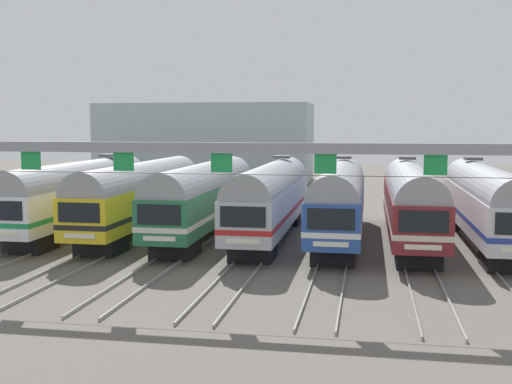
% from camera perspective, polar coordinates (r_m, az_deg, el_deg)
% --- Properties ---
extents(ground_plane, '(160.00, 160.00, 0.00)m').
position_cam_1_polar(ground_plane, '(40.22, 1.34, -4.23)').
color(ground_plane, '#5B564F').
extents(track_bed, '(27.40, 70.00, 0.15)m').
position_cam_1_polar(track_bed, '(56.88, 3.96, -1.12)').
color(track_bed, gray).
rests_on(track_bed, ground).
extents(commuter_train_white, '(2.88, 18.06, 5.05)m').
position_cam_1_polar(commuter_train_white, '(43.70, -15.67, -0.07)').
color(commuter_train_white, white).
rests_on(commuter_train_white, ground).
extents(commuter_train_yellow, '(2.88, 18.06, 4.77)m').
position_cam_1_polar(commuter_train_yellow, '(42.01, -10.37, -0.18)').
color(commuter_train_yellow, gold).
rests_on(commuter_train_yellow, ground).
extents(commuter_train_green, '(2.88, 18.06, 5.05)m').
position_cam_1_polar(commuter_train_green, '(40.70, -4.66, -0.30)').
color(commuter_train_green, '#236B42').
rests_on(commuter_train_green, ground).
extents(commuter_train_stainless, '(2.88, 18.06, 5.05)m').
position_cam_1_polar(commuter_train_stainless, '(39.83, 1.35, -0.42)').
color(commuter_train_stainless, '#B2B5BA').
rests_on(commuter_train_stainless, ground).
extents(commuter_train_blue, '(2.88, 18.06, 5.05)m').
position_cam_1_polar(commuter_train_blue, '(39.40, 7.56, -0.54)').
color(commuter_train_blue, '#284C9E').
rests_on(commuter_train_blue, ground).
extents(commuter_train_maroon, '(2.88, 18.06, 5.05)m').
position_cam_1_polar(commuter_train_maroon, '(39.45, 13.84, -0.66)').
color(commuter_train_maroon, maroon).
rests_on(commuter_train_maroon, ground).
extents(commuter_train_silver, '(2.88, 18.06, 5.05)m').
position_cam_1_polar(commuter_train_silver, '(39.97, 20.02, -0.77)').
color(commuter_train_silver, silver).
rests_on(commuter_train_silver, ground).
extents(catenary_gantry, '(31.13, 0.44, 6.97)m').
position_cam_1_polar(catenary_gantry, '(26.37, -3.13, 2.28)').
color(catenary_gantry, gray).
rests_on(catenary_gantry, ground).
extents(maintenance_building, '(26.77, 10.00, 9.86)m').
position_cam_1_polar(maintenance_building, '(81.19, -4.57, 4.47)').
color(maintenance_building, '#9EB2B7').
rests_on(maintenance_building, ground).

